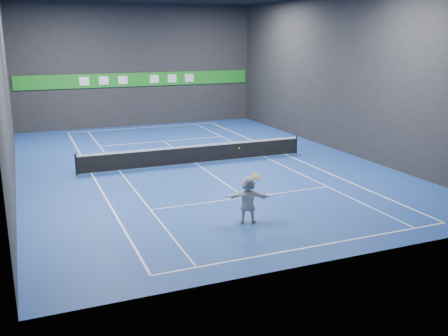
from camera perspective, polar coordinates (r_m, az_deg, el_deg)
name	(u,v)px	position (r m, az deg, el deg)	size (l,w,h in m)	color
ground	(196,163)	(26.88, -3.25, 0.54)	(26.00, 26.00, 0.00)	navy
wall_back	(138,66)	(38.65, -9.82, 11.42)	(18.00, 0.10, 9.00)	#232426
wall_front	(345,113)	(14.56, 13.65, 6.12)	(18.00, 0.10, 9.00)	#232426
wall_left	(5,85)	(24.74, -23.74, 8.69)	(0.10, 26.00, 9.00)	#232426
wall_right	(341,74)	(30.29, 13.20, 10.41)	(0.10, 26.00, 9.00)	#232426
baseline_near	(316,246)	(16.67, 10.47, -8.75)	(10.98, 0.08, 0.01)	white
baseline_far	(144,128)	(38.08, -9.16, 4.59)	(10.98, 0.08, 0.01)	white
sideline_doubles_left	(92,174)	(25.69, -14.89, -0.61)	(0.08, 23.78, 0.01)	white
sideline_doubles_right	(285,154)	(29.08, 7.02, 1.54)	(0.08, 23.78, 0.01)	white
sideline_singles_left	(119,171)	(25.88, -11.87, -0.31)	(0.06, 23.78, 0.01)	white
sideline_singles_right	(264,157)	(28.45, 4.60, 1.31)	(0.06, 23.78, 0.01)	white
service_line_near	(245,197)	(21.17, 2.46, -3.38)	(8.23, 0.06, 0.01)	white
service_line_far	(164,141)	(32.85, -6.92, 3.07)	(8.23, 0.06, 0.01)	white
center_service_line	(196,163)	(26.88, -3.25, 0.54)	(0.06, 12.80, 0.01)	white
player	(248,199)	(18.14, 2.75, -3.61)	(1.62, 0.52, 1.75)	white
tennis_ball	(239,148)	(17.57, 1.75, 2.25)	(0.07, 0.07, 0.07)	#C2D523
tennis_net	(196,154)	(26.76, -3.27, 1.66)	(12.50, 0.10, 1.07)	black
sponsor_banner	(139,79)	(38.65, -9.73, 9.94)	(17.64, 0.11, 1.00)	#1D8822
tennis_racket	(256,178)	(18.09, 3.65, -1.10)	(0.41, 0.36, 0.56)	red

